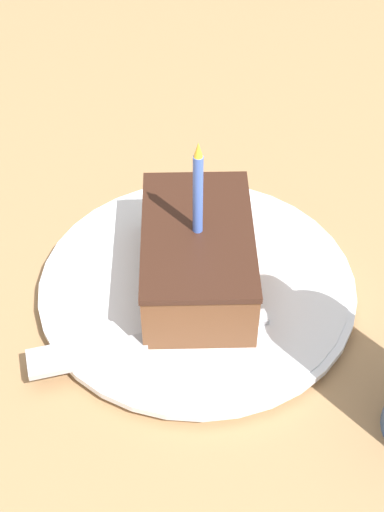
# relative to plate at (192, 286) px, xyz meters

# --- Properties ---
(ground_plane) EXTENTS (2.40, 2.40, 0.04)m
(ground_plane) POSITION_rel_plate_xyz_m (0.00, -0.02, -0.03)
(ground_plane) COLOR #9E754C
(ground_plane) RESTS_ON ground
(plate) EXTENTS (0.25, 0.25, 0.01)m
(plate) POSITION_rel_plate_xyz_m (0.00, 0.00, 0.00)
(plate) COLOR silver
(plate) RESTS_ON ground_plane
(cake_slice) EXTENTS (0.08, 0.14, 0.13)m
(cake_slice) POSITION_rel_plate_xyz_m (0.01, -0.00, 0.03)
(cake_slice) COLOR brown
(cake_slice) RESTS_ON plate
(fork) EXTENTS (0.17, 0.06, 0.00)m
(fork) POSITION_rel_plate_xyz_m (-0.04, -0.06, 0.01)
(fork) COLOR #B2B2B7
(fork) RESTS_ON plate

